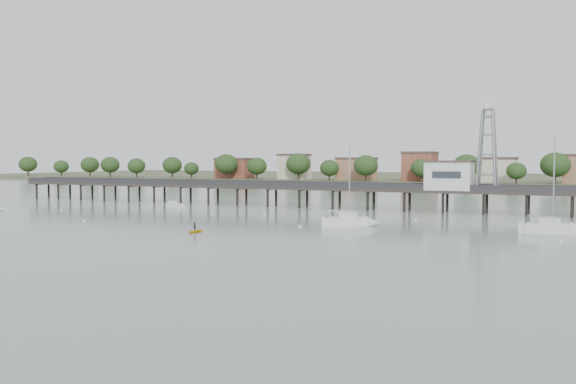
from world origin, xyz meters
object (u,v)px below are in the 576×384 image
Objects in this scene: sailboat_d at (560,229)px; sailboat_c at (355,222)px; lattice_tower at (487,150)px; white_tender at (175,206)px; pier at (320,188)px; yellow_dinghy at (195,232)px.

sailboat_d reaches higher than sailboat_c.
lattice_tower is at bearing 112.49° from sailboat_d.
lattice_tower is 59.17m from white_tender.
sailboat_d reaches higher than pier.
sailboat_c is 4.81× the size of yellow_dinghy.
sailboat_c is (-26.84, -2.26, 0.00)m from sailboat_d.
sailboat_d is at bearing -31.39° from pier.
yellow_dinghy is at bearing -123.71° from lattice_tower.
pier is 34.30m from sailboat_c.
white_tender is (-42.88, 16.94, -0.16)m from sailboat_c.
white_tender is at bearing 165.22° from sailboat_d.
sailboat_c is at bearing -59.17° from pier.
lattice_tower is at bearing 31.27° from white_tender.
white_tender is at bearing 128.89° from yellow_dinghy.
yellow_dinghy is (-16.37, -16.19, -0.64)m from sailboat_c.
sailboat_c is at bearing -115.52° from lattice_tower.
pier is at bearing 145.71° from sailboat_d.
lattice_tower is 55.83m from yellow_dinghy.
sailboat_d reaches higher than yellow_dinghy.
pier is 45.69m from yellow_dinghy.
pier is 52.04m from sailboat_d.
sailboat_c reaches higher than white_tender.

